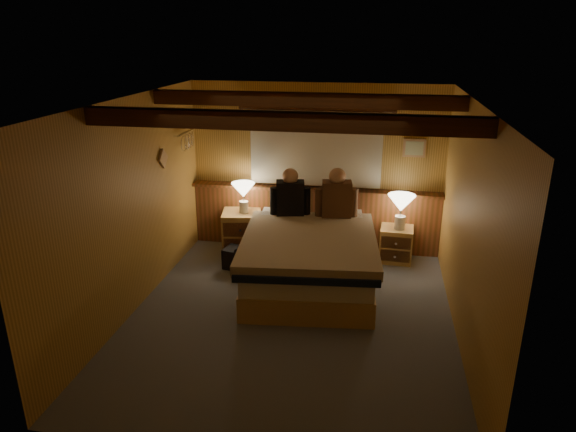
% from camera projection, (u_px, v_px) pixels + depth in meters
% --- Properties ---
extents(floor, '(4.20, 4.20, 0.00)m').
position_uv_depth(floor, '(291.00, 317.00, 5.81)').
color(floor, slate).
rests_on(floor, ground).
extents(ceiling, '(4.20, 4.20, 0.00)m').
position_uv_depth(ceiling, '(291.00, 102.00, 4.99)').
color(ceiling, gold).
rests_on(ceiling, wall_back).
extents(wall_back, '(3.60, 0.00, 3.60)m').
position_uv_depth(wall_back, '(316.00, 168.00, 7.35)').
color(wall_back, '#C29645').
rests_on(wall_back, floor).
extents(wall_left, '(0.00, 4.20, 4.20)m').
position_uv_depth(wall_left, '(131.00, 208.00, 5.70)').
color(wall_left, '#C29645').
rests_on(wall_left, floor).
extents(wall_right, '(0.00, 4.20, 4.20)m').
position_uv_depth(wall_right, '(469.00, 228.00, 5.10)').
color(wall_right, '#C29645').
rests_on(wall_right, floor).
extents(wall_front, '(3.60, 0.00, 3.60)m').
position_uv_depth(wall_front, '(237.00, 322.00, 3.46)').
color(wall_front, '#C29645').
rests_on(wall_front, floor).
extents(wainscot, '(3.60, 0.23, 0.94)m').
position_uv_depth(wainscot, '(314.00, 217.00, 7.53)').
color(wainscot, brown).
rests_on(wainscot, wall_back).
extents(curtain_window, '(2.18, 0.09, 1.11)m').
position_uv_depth(curtain_window, '(316.00, 147.00, 7.17)').
color(curtain_window, '#4F2913').
rests_on(curtain_window, wall_back).
extents(ceiling_beams, '(3.60, 1.65, 0.16)m').
position_uv_depth(ceiling_beams, '(293.00, 109.00, 5.16)').
color(ceiling_beams, '#4F2913').
rests_on(ceiling_beams, ceiling).
extents(coat_rail, '(0.05, 0.55, 0.24)m').
position_uv_depth(coat_rail, '(186.00, 139.00, 6.99)').
color(coat_rail, silver).
rests_on(coat_rail, wall_left).
extents(framed_print, '(0.30, 0.04, 0.25)m').
position_uv_depth(framed_print, '(414.00, 148.00, 6.98)').
color(framed_print, tan).
rests_on(framed_print, wall_back).
extents(bed, '(1.78, 2.20, 0.70)m').
position_uv_depth(bed, '(309.00, 259.00, 6.41)').
color(bed, tan).
rests_on(bed, floor).
extents(nightstand_left, '(0.62, 0.58, 0.60)m').
position_uv_depth(nightstand_left, '(242.00, 231.00, 7.48)').
color(nightstand_left, tan).
rests_on(nightstand_left, floor).
extents(nightstand_right, '(0.46, 0.42, 0.49)m').
position_uv_depth(nightstand_right, '(396.00, 244.00, 7.17)').
color(nightstand_right, tan).
rests_on(nightstand_right, floor).
extents(lamp_left, '(0.34, 0.34, 0.44)m').
position_uv_depth(lamp_left, '(243.00, 192.00, 7.27)').
color(lamp_left, silver).
rests_on(lamp_left, nightstand_left).
extents(lamp_right, '(0.37, 0.37, 0.49)m').
position_uv_depth(lamp_right, '(401.00, 205.00, 6.94)').
color(lamp_right, silver).
rests_on(lamp_right, nightstand_right).
extents(person_left, '(0.54, 0.28, 0.67)m').
position_uv_depth(person_left, '(290.00, 196.00, 6.90)').
color(person_left, black).
rests_on(person_left, bed).
extents(person_right, '(0.57, 0.27, 0.69)m').
position_uv_depth(person_right, '(337.00, 197.00, 6.82)').
color(person_right, '#503320').
rests_on(person_right, bed).
extents(duffel_bag, '(0.52, 0.37, 0.34)m').
position_uv_depth(duffel_bag, '(242.00, 258.00, 6.96)').
color(duffel_bag, black).
rests_on(duffel_bag, floor).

